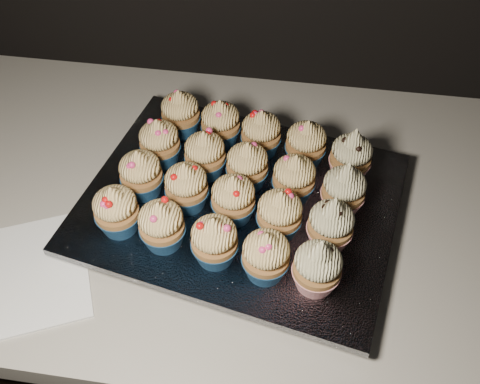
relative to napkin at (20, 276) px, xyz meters
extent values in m
cube|color=black|center=(0.53, 0.19, -0.47)|extent=(2.40, 0.60, 0.86)
cube|color=beige|center=(0.53, 0.19, -0.02)|extent=(2.44, 0.64, 0.04)
cube|color=white|center=(0.00, 0.00, 0.00)|extent=(0.24, 0.24, 0.00)
cube|color=black|center=(0.29, 0.16, 0.01)|extent=(0.47, 0.39, 0.02)
cube|color=silver|center=(0.29, 0.16, 0.03)|extent=(0.51, 0.43, 0.01)
cone|color=navy|center=(0.13, 0.08, 0.05)|extent=(0.06, 0.06, 0.03)
ellipsoid|color=#FFD380|center=(0.13, 0.08, 0.09)|extent=(0.06, 0.06, 0.04)
cone|color=#FFD380|center=(0.13, 0.08, 0.11)|extent=(0.03, 0.03, 0.02)
cone|color=navy|center=(0.19, 0.06, 0.05)|extent=(0.06, 0.06, 0.03)
ellipsoid|color=#FFD380|center=(0.19, 0.06, 0.09)|extent=(0.06, 0.06, 0.04)
cone|color=#FFD380|center=(0.19, 0.06, 0.11)|extent=(0.03, 0.03, 0.02)
cone|color=navy|center=(0.27, 0.05, 0.05)|extent=(0.06, 0.06, 0.03)
ellipsoid|color=#FFD380|center=(0.27, 0.05, 0.09)|extent=(0.06, 0.06, 0.04)
cone|color=#FFD380|center=(0.27, 0.05, 0.11)|extent=(0.03, 0.03, 0.02)
cone|color=navy|center=(0.34, 0.04, 0.05)|extent=(0.06, 0.06, 0.03)
ellipsoid|color=#FFD380|center=(0.34, 0.04, 0.09)|extent=(0.06, 0.06, 0.04)
cone|color=#FFD380|center=(0.34, 0.04, 0.11)|extent=(0.03, 0.03, 0.02)
cone|color=#A81722|center=(0.40, 0.03, 0.05)|extent=(0.06, 0.06, 0.03)
ellipsoid|color=beige|center=(0.40, 0.03, 0.09)|extent=(0.06, 0.06, 0.04)
cone|color=beige|center=(0.40, 0.03, 0.11)|extent=(0.03, 0.03, 0.03)
cone|color=navy|center=(0.14, 0.15, 0.05)|extent=(0.06, 0.06, 0.03)
ellipsoid|color=#FFD380|center=(0.14, 0.15, 0.09)|extent=(0.06, 0.06, 0.04)
cone|color=#FFD380|center=(0.14, 0.15, 0.11)|extent=(0.03, 0.03, 0.02)
cone|color=navy|center=(0.21, 0.14, 0.05)|extent=(0.06, 0.06, 0.03)
ellipsoid|color=#FFD380|center=(0.21, 0.14, 0.09)|extent=(0.06, 0.06, 0.04)
cone|color=#FFD380|center=(0.21, 0.14, 0.11)|extent=(0.03, 0.03, 0.02)
cone|color=navy|center=(0.28, 0.12, 0.05)|extent=(0.06, 0.06, 0.03)
ellipsoid|color=#FFD380|center=(0.28, 0.12, 0.09)|extent=(0.06, 0.06, 0.04)
cone|color=#FFD380|center=(0.28, 0.12, 0.11)|extent=(0.03, 0.03, 0.02)
cone|color=navy|center=(0.35, 0.11, 0.05)|extent=(0.06, 0.06, 0.03)
ellipsoid|color=#FFD380|center=(0.35, 0.11, 0.09)|extent=(0.06, 0.06, 0.04)
cone|color=#FFD380|center=(0.35, 0.11, 0.11)|extent=(0.03, 0.03, 0.02)
cone|color=#A81722|center=(0.42, 0.10, 0.05)|extent=(0.06, 0.06, 0.03)
ellipsoid|color=beige|center=(0.42, 0.10, 0.09)|extent=(0.06, 0.06, 0.04)
cone|color=beige|center=(0.42, 0.10, 0.11)|extent=(0.03, 0.03, 0.03)
cone|color=navy|center=(0.15, 0.22, 0.05)|extent=(0.06, 0.06, 0.03)
ellipsoid|color=#FFD380|center=(0.15, 0.22, 0.09)|extent=(0.06, 0.06, 0.04)
cone|color=#FFD380|center=(0.15, 0.22, 0.11)|extent=(0.03, 0.03, 0.02)
cone|color=navy|center=(0.23, 0.20, 0.05)|extent=(0.06, 0.06, 0.03)
ellipsoid|color=#FFD380|center=(0.23, 0.20, 0.09)|extent=(0.06, 0.06, 0.04)
cone|color=#FFD380|center=(0.23, 0.20, 0.11)|extent=(0.03, 0.03, 0.02)
cone|color=navy|center=(0.29, 0.19, 0.05)|extent=(0.06, 0.06, 0.03)
ellipsoid|color=#FFD380|center=(0.29, 0.19, 0.09)|extent=(0.06, 0.06, 0.04)
cone|color=#FFD380|center=(0.29, 0.19, 0.11)|extent=(0.03, 0.03, 0.02)
cone|color=navy|center=(0.36, 0.18, 0.05)|extent=(0.06, 0.06, 0.03)
ellipsoid|color=#FFD380|center=(0.36, 0.18, 0.09)|extent=(0.06, 0.06, 0.04)
cone|color=#FFD380|center=(0.36, 0.18, 0.11)|extent=(0.03, 0.03, 0.02)
cone|color=#A81722|center=(0.43, 0.16, 0.05)|extent=(0.06, 0.06, 0.03)
ellipsoid|color=beige|center=(0.43, 0.16, 0.09)|extent=(0.06, 0.06, 0.04)
cone|color=beige|center=(0.43, 0.16, 0.11)|extent=(0.03, 0.03, 0.03)
cone|color=navy|center=(0.17, 0.29, 0.05)|extent=(0.06, 0.06, 0.03)
ellipsoid|color=#FFD380|center=(0.17, 0.29, 0.09)|extent=(0.06, 0.06, 0.04)
cone|color=#FFD380|center=(0.17, 0.29, 0.11)|extent=(0.03, 0.03, 0.02)
cone|color=navy|center=(0.24, 0.28, 0.05)|extent=(0.06, 0.06, 0.03)
ellipsoid|color=#FFD380|center=(0.24, 0.28, 0.09)|extent=(0.06, 0.06, 0.04)
cone|color=#FFD380|center=(0.24, 0.28, 0.11)|extent=(0.03, 0.03, 0.02)
cone|color=navy|center=(0.30, 0.26, 0.05)|extent=(0.06, 0.06, 0.03)
ellipsoid|color=#FFD380|center=(0.30, 0.26, 0.09)|extent=(0.06, 0.06, 0.04)
cone|color=#FFD380|center=(0.30, 0.26, 0.11)|extent=(0.03, 0.03, 0.02)
cone|color=navy|center=(0.37, 0.25, 0.05)|extent=(0.06, 0.06, 0.03)
ellipsoid|color=#FFD380|center=(0.37, 0.25, 0.09)|extent=(0.06, 0.06, 0.04)
cone|color=#FFD380|center=(0.37, 0.25, 0.11)|extent=(0.03, 0.03, 0.02)
cone|color=#A81722|center=(0.44, 0.23, 0.05)|extent=(0.06, 0.06, 0.03)
ellipsoid|color=beige|center=(0.44, 0.23, 0.09)|extent=(0.06, 0.06, 0.04)
cone|color=beige|center=(0.44, 0.23, 0.11)|extent=(0.03, 0.03, 0.03)
camera|label=1|loc=(0.36, -0.35, 0.64)|focal=40.00mm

